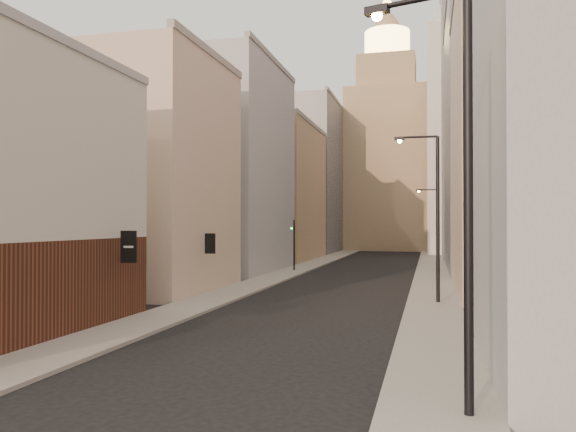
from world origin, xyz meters
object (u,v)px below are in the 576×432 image
at_px(streetlamp_mid, 433,208).
at_px(streetlamp_far, 435,224).
at_px(clock_tower, 387,151).
at_px(traffic_light_left, 294,237).
at_px(white_tower, 455,131).
at_px(streetlamp_near, 457,173).

bearing_deg(streetlamp_mid, streetlamp_far, 88.01).
relative_size(clock_tower, traffic_light_left, 8.98).
bearing_deg(traffic_light_left, clock_tower, -110.18).
bearing_deg(traffic_light_left, white_tower, -129.25).
height_order(white_tower, streetlamp_near, white_tower).
distance_m(white_tower, streetlamp_far, 34.17).
bearing_deg(streetlamp_mid, clock_tower, 95.09).
xyz_separation_m(white_tower, streetlamp_near, (-3.06, -73.42, -12.69)).
relative_size(streetlamp_near, streetlamp_far, 1.29).
distance_m(streetlamp_mid, streetlamp_far, 22.99).
xyz_separation_m(streetlamp_mid, streetlamp_far, (0.31, 22.97, -1.01)).
distance_m(white_tower, streetlamp_near, 74.57).
relative_size(streetlamp_mid, traffic_light_left, 1.96).
height_order(streetlamp_near, traffic_light_left, streetlamp_near).
relative_size(white_tower, streetlamp_near, 4.01).
distance_m(streetlamp_near, streetlamp_far, 42.44).
bearing_deg(white_tower, streetlamp_mid, -93.70).
distance_m(clock_tower, streetlamp_far, 47.50).
height_order(white_tower, traffic_light_left, white_tower).
relative_size(streetlamp_near, traffic_light_left, 2.07).
height_order(clock_tower, traffic_light_left, clock_tower).
height_order(clock_tower, streetlamp_far, clock_tower).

